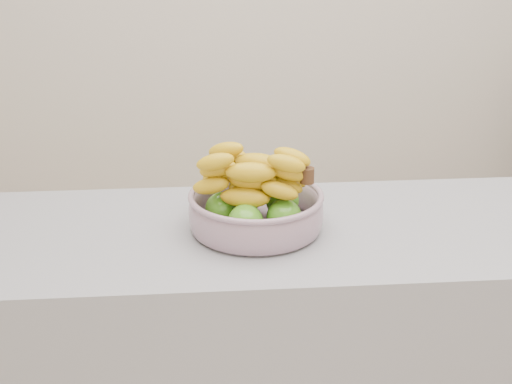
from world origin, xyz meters
TOP-DOWN VIEW (x-y plane):
  - counter at (0.00, 0.01)m, footprint 2.00×0.60m
  - fruit_bowl at (-0.30, 0.01)m, footprint 0.33×0.33m

SIDE VIEW (x-z plane):
  - counter at x=0.00m, z-range 0.00..0.90m
  - fruit_bowl at x=-0.30m, z-range 0.87..1.07m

